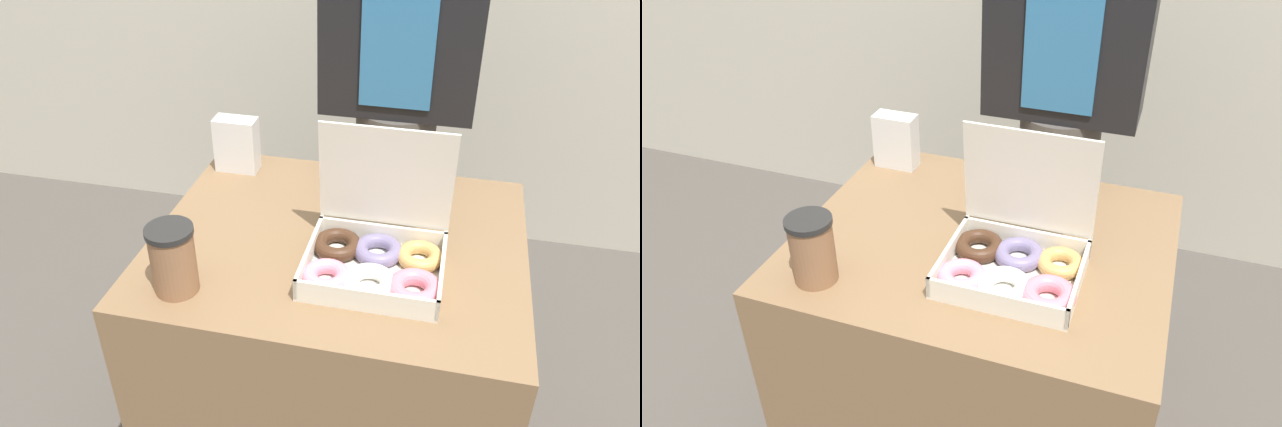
% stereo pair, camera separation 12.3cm
% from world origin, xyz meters
% --- Properties ---
extents(table, '(0.83, 0.69, 0.73)m').
position_xyz_m(table, '(0.00, 0.00, 0.37)').
color(table, brown).
rests_on(table, ground_plane).
extents(donut_box, '(0.32, 0.26, 0.29)m').
position_xyz_m(donut_box, '(0.10, -0.10, 0.77)').
color(donut_box, silver).
rests_on(donut_box, table).
extents(coffee_cup, '(0.09, 0.09, 0.15)m').
position_xyz_m(coffee_cup, '(-0.28, -0.25, 0.81)').
color(coffee_cup, '#8C6042').
rests_on(coffee_cup, table).
extents(napkin_holder, '(0.11, 0.06, 0.15)m').
position_xyz_m(napkin_holder, '(-0.33, 0.26, 0.81)').
color(napkin_holder, silver).
rests_on(napkin_holder, table).
extents(person_customer, '(0.42, 0.23, 1.61)m').
position_xyz_m(person_customer, '(0.06, 0.54, 0.89)').
color(person_customer, '#4C4742').
rests_on(person_customer, ground_plane).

